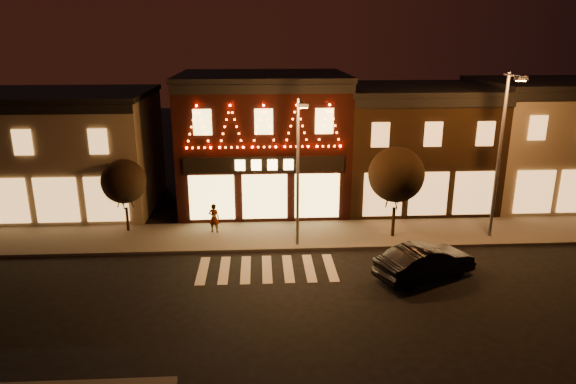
{
  "coord_description": "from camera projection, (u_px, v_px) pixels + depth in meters",
  "views": [
    {
      "loc": [
        -0.28,
        -18.19,
        10.59
      ],
      "look_at": [
        0.99,
        4.0,
        3.78
      ],
      "focal_mm": 32.25,
      "sensor_mm": 36.0,
      "label": 1
    }
  ],
  "objects": [
    {
      "name": "tree_right",
      "position": [
        396.0,
        175.0,
        26.93
      ],
      "size": [
        2.92,
        2.92,
        4.88
      ],
      "rotation": [
        0.0,
        0.0,
        -0.06
      ],
      "color": "black",
      "rests_on": "sidewalk_far"
    },
    {
      "name": "ground",
      "position": [
        269.0,
        313.0,
        20.48
      ],
      "size": [
        120.0,
        120.0,
        0.0
      ],
      "primitive_type": "plane",
      "color": "black",
      "rests_on": "ground"
    },
    {
      "name": "building_right_a",
      "position": [
        411.0,
        145.0,
        33.26
      ],
      "size": [
        9.2,
        8.28,
        7.5
      ],
      "color": "#301F11",
      "rests_on": "ground"
    },
    {
      "name": "streetlamp_right",
      "position": [
        502.0,
        144.0,
        26.24
      ],
      "size": [
        0.62,
        1.99,
        8.65
      ],
      "rotation": [
        0.0,
        0.0,
        0.14
      ],
      "color": "#59595E",
      "rests_on": "sidewalk_far"
    },
    {
      "name": "tree_left",
      "position": [
        124.0,
        181.0,
        27.87
      ],
      "size": [
        2.41,
        2.41,
        4.03
      ],
      "rotation": [
        0.0,
        0.0,
        -0.02
      ],
      "color": "black",
      "rests_on": "sidewalk_far"
    },
    {
      "name": "building_pulp",
      "position": [
        263.0,
        140.0,
        32.61
      ],
      "size": [
        10.2,
        8.34,
        8.3
      ],
      "color": "black",
      "rests_on": "ground"
    },
    {
      "name": "building_right_b",
      "position": [
        547.0,
        141.0,
        33.71
      ],
      "size": [
        9.2,
        8.28,
        7.8
      ],
      "color": "#80735B",
      "rests_on": "ground"
    },
    {
      "name": "dark_sedan",
      "position": [
        425.0,
        262.0,
        23.23
      ],
      "size": [
        4.98,
        3.43,
        1.56
      ],
      "primitive_type": "imported",
      "rotation": [
        0.0,
        0.0,
        1.99
      ],
      "color": "black",
      "rests_on": "ground"
    },
    {
      "name": "sidewalk_far",
      "position": [
        302.0,
        235.0,
        28.21
      ],
      "size": [
        44.0,
        4.0,
        0.15
      ],
      "primitive_type": "cube",
      "color": "#47423D",
      "rests_on": "ground"
    },
    {
      "name": "building_left",
      "position": [
        54.0,
        150.0,
        32.06
      ],
      "size": [
        12.2,
        8.28,
        7.3
      ],
      "color": "#80735B",
      "rests_on": "ground"
    },
    {
      "name": "pedestrian",
      "position": [
        214.0,
        218.0,
        28.21
      ],
      "size": [
        0.67,
        0.53,
        1.63
      ],
      "primitive_type": "imported",
      "rotation": [
        0.0,
        0.0,
        2.88
      ],
      "color": "gray",
      "rests_on": "sidewalk_far"
    },
    {
      "name": "streetlamp_mid",
      "position": [
        299.0,
        163.0,
        25.33
      ],
      "size": [
        0.49,
        1.72,
        7.5
      ],
      "rotation": [
        0.0,
        0.0,
        -0.08
      ],
      "color": "#59595E",
      "rests_on": "sidewalk_far"
    }
  ]
}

